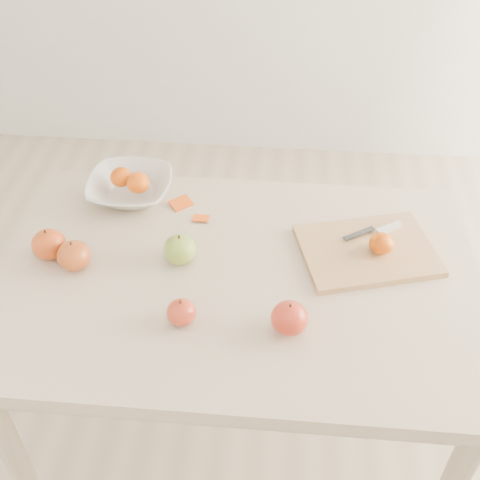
{
  "coord_description": "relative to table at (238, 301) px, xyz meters",
  "views": [
    {
      "loc": [
        0.1,
        -1.06,
        1.81
      ],
      "look_at": [
        0.0,
        0.05,
        0.82
      ],
      "focal_mm": 45.0,
      "sensor_mm": 36.0,
      "label": 1
    }
  ],
  "objects": [
    {
      "name": "ground",
      "position": [
        0.0,
        0.0,
        -0.65
      ],
      "size": [
        3.5,
        3.5,
        0.0
      ],
      "primitive_type": "plane",
      "color": "#C6B293",
      "rests_on": "ground"
    },
    {
      "name": "table",
      "position": [
        0.0,
        0.0,
        0.0
      ],
      "size": [
        1.2,
        0.8,
        0.75
      ],
      "color": "beige",
      "rests_on": "ground"
    },
    {
      "name": "cutting_board",
      "position": [
        0.33,
        0.11,
        0.11
      ],
      "size": [
        0.39,
        0.33,
        0.02
      ],
      "primitive_type": "cube",
      "rotation": [
        0.0,
        0.0,
        0.27
      ],
      "color": "tan",
      "rests_on": "table"
    },
    {
      "name": "board_tangerine",
      "position": [
        0.36,
        0.1,
        0.14
      ],
      "size": [
        0.06,
        0.06,
        0.05
      ],
      "primitive_type": "ellipsoid",
      "color": "#C76007",
      "rests_on": "cutting_board"
    },
    {
      "name": "fruit_bowl",
      "position": [
        -0.34,
        0.29,
        0.13
      ],
      "size": [
        0.24,
        0.24,
        0.06
      ],
      "primitive_type": "imported",
      "color": "silver",
      "rests_on": "table"
    },
    {
      "name": "bowl_tangerine_near",
      "position": [
        -0.36,
        0.3,
        0.16
      ],
      "size": [
        0.06,
        0.06,
        0.06
      ],
      "primitive_type": "ellipsoid",
      "color": "#D45F07",
      "rests_on": "fruit_bowl"
    },
    {
      "name": "bowl_tangerine_far",
      "position": [
        -0.31,
        0.28,
        0.16
      ],
      "size": [
        0.07,
        0.07,
        0.06
      ],
      "primitive_type": "ellipsoid",
      "color": "#DE5307",
      "rests_on": "fruit_bowl"
    },
    {
      "name": "orange_peel_a",
      "position": [
        -0.19,
        0.26,
        0.1
      ],
      "size": [
        0.07,
        0.07,
        0.01
      ],
      "primitive_type": "cube",
      "rotation": [
        0.21,
        0.0,
        0.7
      ],
      "color": "#D54C0F",
      "rests_on": "table"
    },
    {
      "name": "orange_peel_b",
      "position": [
        -0.12,
        0.21,
        0.1
      ],
      "size": [
        0.05,
        0.04,
        0.01
      ],
      "primitive_type": "cube",
      "rotation": [
        -0.14,
        0.0,
        -0.03
      ],
      "color": "#E65310",
      "rests_on": "table"
    },
    {
      "name": "paring_knife",
      "position": [
        0.37,
        0.18,
        0.12
      ],
      "size": [
        0.16,
        0.09,
        0.01
      ],
      "color": "white",
      "rests_on": "cutting_board"
    },
    {
      "name": "apple_green",
      "position": [
        -0.15,
        0.04,
        0.14
      ],
      "size": [
        0.08,
        0.08,
        0.08
      ],
      "primitive_type": "ellipsoid",
      "color": "olive",
      "rests_on": "table"
    },
    {
      "name": "apple_red_e",
      "position": [
        0.13,
        -0.17,
        0.14
      ],
      "size": [
        0.08,
        0.08,
        0.08
      ],
      "primitive_type": "ellipsoid",
      "color": "maroon",
      "rests_on": "table"
    },
    {
      "name": "apple_red_c",
      "position": [
        -0.11,
        -0.16,
        0.13
      ],
      "size": [
        0.07,
        0.07,
        0.06
      ],
      "primitive_type": "ellipsoid",
      "color": "#9A040D",
      "rests_on": "table"
    },
    {
      "name": "apple_red_b",
      "position": [
        -0.49,
        0.03,
        0.14
      ],
      "size": [
        0.09,
        0.09,
        0.08
      ],
      "primitive_type": "ellipsoid",
      "color": "maroon",
      "rests_on": "table"
    },
    {
      "name": "apple_red_d",
      "position": [
        -0.41,
        -0.01,
        0.14
      ],
      "size": [
        0.08,
        0.08,
        0.08
      ],
      "primitive_type": "ellipsoid",
      "color": "maroon",
      "rests_on": "table"
    }
  ]
}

